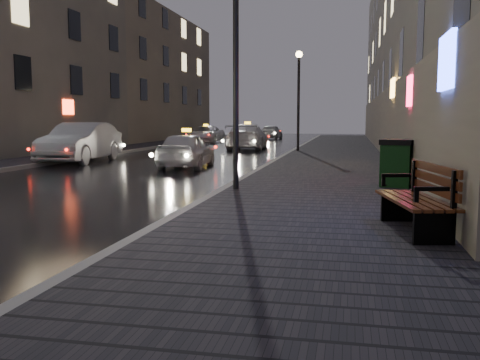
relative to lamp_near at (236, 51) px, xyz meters
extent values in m
plane|color=black|center=(-1.85, -6.00, -3.49)|extent=(120.00, 120.00, 0.00)
cube|color=black|center=(2.05, 15.00, -3.41)|extent=(4.60, 58.00, 0.15)
cube|color=slate|center=(-0.35, 15.00, -3.41)|extent=(0.20, 58.00, 0.15)
cube|color=black|center=(-10.55, 15.00, -3.41)|extent=(2.40, 58.00, 0.15)
cube|color=slate|center=(-9.25, 15.00, -3.41)|extent=(0.20, 58.00, 0.15)
cube|color=#605B54|center=(5.25, 19.00, 3.01)|extent=(1.80, 50.00, 13.00)
cube|color=#6B6051|center=(-15.35, 14.00, 3.51)|extent=(6.00, 16.00, 14.00)
cube|color=#6B6051|center=(-15.35, 33.00, 2.01)|extent=(6.00, 22.00, 11.00)
cylinder|color=black|center=(0.00, 0.00, -0.84)|extent=(0.14, 0.14, 5.00)
cylinder|color=black|center=(0.00, 16.00, -0.84)|extent=(0.14, 0.14, 5.00)
sphere|color=#FFD88C|center=(0.00, 16.00, 1.76)|extent=(0.36, 0.36, 0.36)
cube|color=black|center=(3.91, -5.20, -3.11)|extent=(0.58, 0.18, 0.46)
cube|color=black|center=(4.15, -5.15, -2.71)|extent=(0.08, 0.08, 0.80)
cube|color=black|center=(3.85, -5.21, -2.56)|extent=(0.48, 0.15, 0.06)
cube|color=black|center=(3.57, -3.51, -3.11)|extent=(0.58, 0.18, 0.46)
cube|color=black|center=(3.82, -3.46, -2.71)|extent=(0.08, 0.08, 0.80)
cube|color=black|center=(3.51, -3.52, -2.56)|extent=(0.48, 0.15, 0.06)
cube|color=#3F1A0D|center=(3.74, -4.36, -2.85)|extent=(1.10, 2.16, 0.05)
cube|color=#3F1A0D|center=(4.01, -4.30, -2.51)|extent=(0.44, 2.03, 0.46)
cube|color=black|center=(3.95, 1.32, -2.80)|extent=(0.92, 0.92, 1.07)
cube|color=black|center=(3.95, 1.32, -2.20)|extent=(0.99, 0.99, 0.14)
imported|color=#BABAC1|center=(-3.37, 6.77, -2.80)|extent=(1.89, 4.13, 1.37)
imported|color=#A6A6AE|center=(-8.65, 8.41, -2.63)|extent=(2.14, 5.30, 1.71)
imported|color=silver|center=(-3.40, 19.34, -2.72)|extent=(2.45, 5.43, 1.54)
imported|color=white|center=(-8.25, 27.41, -2.84)|extent=(2.23, 4.73, 1.31)
imported|color=#9FA0A7|center=(-4.22, 35.10, -2.83)|extent=(1.75, 3.92, 1.31)
camera|label=1|loc=(2.74, -12.82, -1.60)|focal=40.00mm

